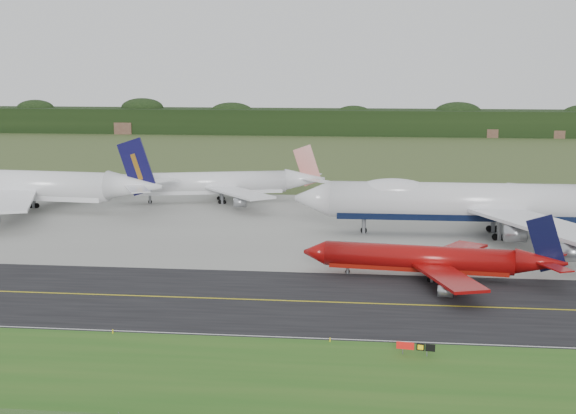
{
  "coord_description": "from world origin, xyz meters",
  "views": [
    {
      "loc": [
        4.68,
        -113.75,
        33.32
      ],
      "look_at": [
        -10.62,
        22.0,
        8.99
      ],
      "focal_mm": 50.0,
      "sensor_mm": 36.0,
      "label": 1
    }
  ],
  "objects_px": {
    "jet_ba_747": "(489,202)",
    "taxiway_sign": "(416,347)",
    "jet_navy_gold": "(24,186)",
    "jet_red_737": "(433,260)",
    "jet_star_tail": "(220,183)"
  },
  "relations": [
    {
      "from": "jet_ba_747",
      "to": "taxiway_sign",
      "type": "xyz_separation_m",
      "value": [
        -16.96,
        -68.2,
        -5.67
      ]
    },
    {
      "from": "jet_ba_747",
      "to": "jet_navy_gold",
      "type": "xyz_separation_m",
      "value": [
        -102.54,
        16.42,
        -0.97
      ]
    },
    {
      "from": "jet_red_737",
      "to": "taxiway_sign",
      "type": "relative_size",
      "value": 9.26
    },
    {
      "from": "jet_ba_747",
      "to": "jet_navy_gold",
      "type": "relative_size",
      "value": 1.15
    },
    {
      "from": "jet_navy_gold",
      "to": "jet_star_tail",
      "type": "xyz_separation_m",
      "value": [
        42.57,
        16.74,
        -1.13
      ]
    },
    {
      "from": "jet_red_737",
      "to": "jet_star_tail",
      "type": "distance_m",
      "value": 81.72
    },
    {
      "from": "jet_red_737",
      "to": "jet_star_tail",
      "type": "bearing_deg",
      "value": 125.23
    },
    {
      "from": "jet_navy_gold",
      "to": "taxiway_sign",
      "type": "xyz_separation_m",
      "value": [
        85.58,
        -84.62,
        -4.7
      ]
    },
    {
      "from": "jet_ba_747",
      "to": "jet_star_tail",
      "type": "bearing_deg",
      "value": 151.06
    },
    {
      "from": "taxiway_sign",
      "to": "jet_red_737",
      "type": "bearing_deg",
      "value": 83.22
    },
    {
      "from": "jet_ba_747",
      "to": "taxiway_sign",
      "type": "height_order",
      "value": "jet_ba_747"
    },
    {
      "from": "jet_ba_747",
      "to": "taxiway_sign",
      "type": "distance_m",
      "value": 70.51
    },
    {
      "from": "jet_red_737",
      "to": "taxiway_sign",
      "type": "height_order",
      "value": "jet_red_737"
    },
    {
      "from": "jet_ba_747",
      "to": "jet_star_tail",
      "type": "height_order",
      "value": "jet_ba_747"
    },
    {
      "from": "jet_red_737",
      "to": "jet_navy_gold",
      "type": "height_order",
      "value": "jet_navy_gold"
    }
  ]
}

